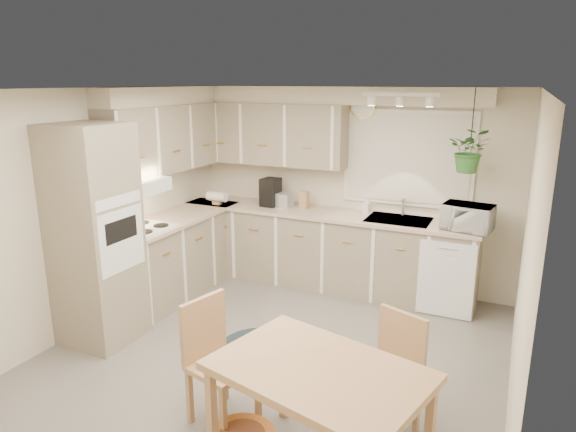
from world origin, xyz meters
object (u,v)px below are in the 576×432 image
object	(u,v)px
chair_back	(386,377)
dining_table	(318,425)
braided_rug	(280,354)
microwave	(468,214)
chair_left	(223,363)

from	to	relation	value
chair_back	dining_table	bearing A→B (deg)	88.96
dining_table	chair_back	xyz separation A→B (m)	(0.26, 0.64, 0.04)
braided_rug	microwave	distance (m)	2.42
dining_table	chair_back	distance (m)	0.69
chair_back	microwave	size ratio (longest dim) A/B	1.76
microwave	dining_table	bearing A→B (deg)	-91.05
chair_back	microwave	distance (m)	2.41
chair_left	microwave	bearing A→B (deg)	167.42
dining_table	microwave	distance (m)	3.06
dining_table	microwave	world-z (taller)	microwave
microwave	chair_left	bearing A→B (deg)	-108.24
chair_back	microwave	xyz separation A→B (m)	(0.26, 2.30, 0.67)
dining_table	microwave	xyz separation A→B (m)	(0.52, 2.93, 0.71)
chair_left	microwave	distance (m)	3.07
chair_left	braided_rug	xyz separation A→B (m)	(-0.03, 1.02, -0.46)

